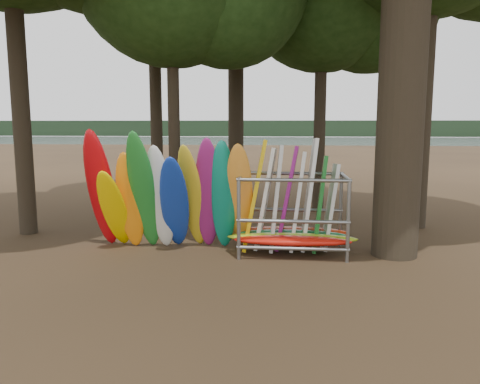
{
  "coord_description": "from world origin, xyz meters",
  "views": [
    {
      "loc": [
        1.48,
        -10.79,
        3.21
      ],
      "look_at": [
        0.31,
        1.5,
        1.4
      ],
      "focal_mm": 35.0,
      "sensor_mm": 36.0,
      "label": 1
    }
  ],
  "objects": [
    {
      "name": "ground",
      "position": [
        0.0,
        0.0,
        0.0
      ],
      "size": [
        120.0,
        120.0,
        0.0
      ],
      "primitive_type": "plane",
      "color": "#47331E",
      "rests_on": "ground"
    },
    {
      "name": "lake",
      "position": [
        0.0,
        60.0,
        0.0
      ],
      "size": [
        160.0,
        160.0,
        0.0
      ],
      "primitive_type": "plane",
      "color": "gray",
      "rests_on": "ground"
    },
    {
      "name": "far_shore",
      "position": [
        0.0,
        110.0,
        2.0
      ],
      "size": [
        160.0,
        4.0,
        4.0
      ],
      "primitive_type": "cube",
      "color": "black",
      "rests_on": "ground"
    },
    {
      "name": "kayak_row",
      "position": [
        -1.43,
        0.61,
        1.38
      ],
      "size": [
        4.39,
        2.05,
        3.2
      ],
      "color": "#B9080D",
      "rests_on": "ground"
    },
    {
      "name": "storage_rack",
      "position": [
        1.69,
        0.72,
        0.93
      ],
      "size": [
        3.23,
        1.53,
        2.87
      ],
      "color": "gray",
      "rests_on": "ground"
    }
  ]
}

